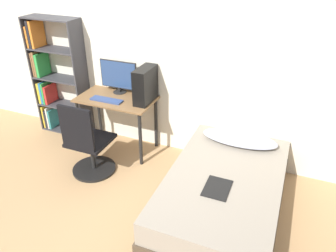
# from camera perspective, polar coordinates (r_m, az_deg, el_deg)

# --- Properties ---
(ground_plane) EXTENTS (14.00, 14.00, 0.00)m
(ground_plane) POSITION_cam_1_polar(r_m,az_deg,el_deg) (3.76, -11.71, -13.37)
(ground_plane) COLOR tan
(wall_back) EXTENTS (8.00, 0.05, 2.50)m
(wall_back) POSITION_cam_1_polar(r_m,az_deg,el_deg) (4.20, -2.84, 11.82)
(wall_back) COLOR silver
(wall_back) RESTS_ON ground_plane
(desk) EXTENTS (1.00, 0.57, 0.76)m
(desk) POSITION_cam_1_polar(r_m,az_deg,el_deg) (4.35, -8.91, 3.27)
(desk) COLOR brown
(desk) RESTS_ON ground_plane
(bookshelf) EXTENTS (0.77, 0.30, 1.67)m
(bookshelf) POSITION_cam_1_polar(r_m,az_deg,el_deg) (5.02, -19.54, 7.77)
(bookshelf) COLOR #38383D
(bookshelf) RESTS_ON ground_plane
(office_chair) EXTENTS (0.54, 0.54, 0.97)m
(office_chair) POSITION_cam_1_polar(r_m,az_deg,el_deg) (4.04, -13.73, -3.69)
(office_chair) COLOR black
(office_chair) RESTS_ON ground_plane
(bed) EXTENTS (1.15, 1.89, 0.45)m
(bed) POSITION_cam_1_polar(r_m,az_deg,el_deg) (3.53, 9.60, -11.50)
(bed) COLOR #4C3D2D
(bed) RESTS_ON ground_plane
(pillow) EXTENTS (0.87, 0.36, 0.11)m
(pillow) POSITION_cam_1_polar(r_m,az_deg,el_deg) (3.92, 12.36, -2.13)
(pillow) COLOR #B2B7C6
(pillow) RESTS_ON bed
(magazine) EXTENTS (0.24, 0.32, 0.01)m
(magazine) POSITION_cam_1_polar(r_m,az_deg,el_deg) (3.22, 8.56, -10.62)
(magazine) COLOR black
(magazine) RESTS_ON bed
(monitor) EXTENTS (0.53, 0.18, 0.43)m
(monitor) POSITION_cam_1_polar(r_m,az_deg,el_deg) (4.38, -8.61, 8.59)
(monitor) COLOR black
(monitor) RESTS_ON desk
(keyboard) EXTENTS (0.43, 0.13, 0.02)m
(keyboard) POSITION_cam_1_polar(r_m,az_deg,el_deg) (4.24, -10.64, 4.48)
(keyboard) COLOR #33477A
(keyboard) RESTS_ON desk
(pc_tower) EXTENTS (0.17, 0.40, 0.44)m
(pc_tower) POSITION_cam_1_polar(r_m,az_deg,el_deg) (4.08, -3.97, 7.13)
(pc_tower) COLOR black
(pc_tower) RESTS_ON desk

